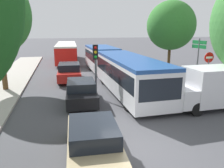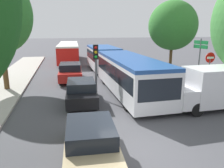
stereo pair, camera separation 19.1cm
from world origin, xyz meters
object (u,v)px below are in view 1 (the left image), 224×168
articulated_bus (114,64)px  tree_right_mid (172,27)px  queued_car_red (69,72)px  traffic_light (96,59)px  city_bus_rear (67,51)px  queued_car_tan (93,142)px  white_van (218,86)px  direction_sign_post (198,52)px  no_entry_sign (208,66)px  queued_car_black (81,92)px

articulated_bus → tree_right_mid: tree_right_mid is taller
queued_car_red → traffic_light: 5.70m
articulated_bus → traffic_light: size_ratio=5.00×
city_bus_rear → traffic_light: size_ratio=3.34×
queued_car_tan → city_bus_rear: bearing=3.2°
white_van → tree_right_mid: size_ratio=0.72×
white_van → tree_right_mid: (2.32, 10.11, 3.28)m
articulated_bus → queued_car_tan: size_ratio=4.22×
queued_car_tan → traffic_light: traffic_light is taller
queued_car_red → white_van: bearing=-134.4°
traffic_light → direction_sign_post: direction_sign_post is taller
queued_car_tan → direction_sign_post: size_ratio=1.12×
tree_right_mid → traffic_light: bearing=-141.8°
no_entry_sign → tree_right_mid: (1.06, 7.45, 2.65)m
queued_car_black → direction_sign_post: direction_sign_post is taller
queued_car_black → traffic_light: bearing=-49.1°
articulated_bus → queued_car_red: 3.90m
articulated_bus → white_van: size_ratio=3.37×
queued_car_red → direction_sign_post: direction_sign_post is taller
queued_car_black → queued_car_red: 6.05m
traffic_light → tree_right_mid: size_ratio=0.48×
white_van → direction_sign_post: direction_sign_post is taller
queued_car_tan → queued_car_black: queued_car_black is taller
articulated_bus → white_van: 8.50m
queued_car_tan → direction_sign_post: direction_sign_post is taller
queued_car_black → white_van: size_ratio=0.82×
traffic_light → tree_right_mid: bearing=134.2°
direction_sign_post → white_van: bearing=54.9°
articulated_bus → queued_car_tan: 11.52m
queued_car_tan → traffic_light: (1.20, 6.82, 1.80)m
queued_car_tan → queued_car_red: 12.06m
articulated_bus → direction_sign_post: bearing=71.6°
city_bus_rear → traffic_light: traffic_light is taller
queued_car_red → no_entry_sign: size_ratio=1.59×
city_bus_rear → direction_sign_post: (9.96, -14.83, 1.15)m
queued_car_tan → queued_car_black: bearing=1.4°
articulated_bus → city_bus_rear: bearing=-166.0°
queued_car_red → no_entry_sign: (9.06, -5.85, 1.11)m
articulated_bus → queued_car_tan: bearing=-18.7°
no_entry_sign → white_van: bearing=-25.2°
articulated_bus → direction_sign_post: direction_sign_post is taller
articulated_bus → no_entry_sign: 7.19m
queued_car_black → direction_sign_post: (9.72, 2.95, 1.84)m
queued_car_red → traffic_light: (1.44, -5.24, 1.73)m
articulated_bus → queued_car_black: 5.97m
queued_car_black → white_van: bearing=-105.5°
articulated_bus → white_van: bearing=27.8°
queued_car_tan → articulated_bus: bearing=-14.4°
white_van → traffic_light: size_ratio=1.49×
queued_car_tan → direction_sign_post: 13.49m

